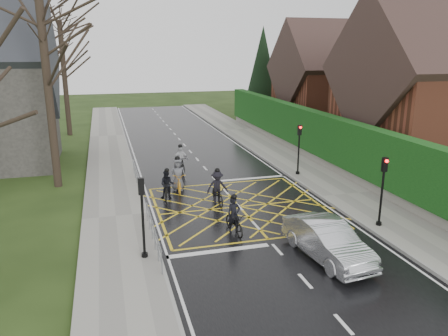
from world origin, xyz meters
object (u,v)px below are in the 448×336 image
cyclist_mid (218,191)px  cyclist_front (181,162)px  cyclist_rear (234,220)px  car (327,241)px  cyclist_lead (178,179)px  cyclist_back (167,187)px

cyclist_mid → cyclist_front: (-0.80, 6.15, -0.00)m
cyclist_rear → cyclist_mid: 3.75m
cyclist_rear → car: bearing=-56.5°
cyclist_lead → car: 10.32m
cyclist_mid → cyclist_lead: (-1.58, 2.56, 0.01)m
cyclist_back → cyclist_front: 5.04m
cyclist_rear → cyclist_front: (-0.56, 9.90, 0.12)m
cyclist_front → cyclist_lead: cyclist_lead is taller
cyclist_rear → car: cyclist_rear is taller
cyclist_mid → cyclist_front: 6.20m
cyclist_front → car: bearing=-80.6°
cyclist_mid → cyclist_front: size_ratio=1.02×
cyclist_back → car: size_ratio=0.40×
cyclist_back → cyclist_front: bearing=90.1°
cyclist_rear → cyclist_mid: (0.24, 3.74, 0.12)m
cyclist_back → cyclist_front: (1.55, 4.79, 0.05)m
cyclist_rear → cyclist_back: 5.52m
cyclist_rear → car: 4.17m
cyclist_rear → cyclist_front: bearing=87.0°
cyclist_rear → cyclist_lead: (-1.34, 6.30, 0.13)m
cyclist_rear → cyclist_lead: cyclist_lead is taller
cyclist_lead → car: size_ratio=0.48×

